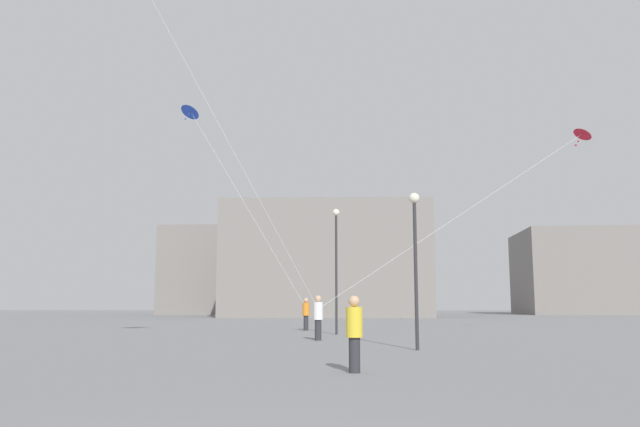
# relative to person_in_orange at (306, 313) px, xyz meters

# --- Properties ---
(person_in_orange) EXTENTS (0.40, 0.40, 1.86)m
(person_in_orange) POSITION_rel_person_in_orange_xyz_m (0.00, 0.00, 0.00)
(person_in_orange) COLOR #2D2D33
(person_in_orange) RESTS_ON ground_plane
(person_in_white) EXTENTS (0.41, 0.41, 1.87)m
(person_in_white) POSITION_rel_person_in_orange_xyz_m (1.11, -9.92, 0.01)
(person_in_white) COLOR #2D2D33
(person_in_white) RESTS_ON ground_plane
(person_in_yellow) EXTENTS (0.37, 0.37, 1.69)m
(person_in_yellow) POSITION_rel_person_in_orange_xyz_m (2.43, -22.43, -0.09)
(person_in_yellow) COLOR #2D2D33
(person_in_yellow) RESTS_ON ground_plane
(kite_crimson_diamond) EXTENTS (14.28, 6.57, 9.42)m
(kite_crimson_diamond) POSITION_rel_person_in_orange_xyz_m (14.56, -4.06, 9.20)
(kite_crimson_diamond) COLOR red
(kite_cobalt_diamond) EXTENTS (8.97, 4.86, 13.50)m
(kite_cobalt_diamond) POSITION_rel_person_in_orange_xyz_m (-8.03, 3.95, 13.25)
(kite_cobalt_diamond) COLOR blue
(building_left_hall) EXTENTS (13.21, 9.86, 12.73)m
(building_left_hall) POSITION_rel_person_in_orange_xyz_m (-17.89, 56.21, 5.35)
(building_left_hall) COLOR gray
(building_left_hall) RESTS_ON ground_plane
(building_centre_hall) EXTENTS (23.88, 15.00, 13.15)m
(building_centre_hall) POSITION_rel_person_in_orange_xyz_m (0.11, 38.98, 5.56)
(building_centre_hall) COLOR gray
(building_centre_hall) RESTS_ON ground_plane
(building_right_hall) EXTENTS (15.54, 17.10, 12.29)m
(building_right_hall) POSITION_rel_person_in_orange_xyz_m (36.11, 59.40, 5.13)
(building_right_hall) COLOR gray
(building_right_hall) RESTS_ON ground_plane
(lamppost_east) EXTENTS (0.36, 0.36, 6.32)m
(lamppost_east) POSITION_rel_person_in_orange_xyz_m (1.81, -4.79, 3.08)
(lamppost_east) COLOR #2D2D30
(lamppost_east) RESTS_ON ground_plane
(lamppost_west) EXTENTS (0.36, 0.36, 5.26)m
(lamppost_west) POSITION_rel_person_in_orange_xyz_m (4.61, -15.42, 2.49)
(lamppost_west) COLOR #2D2D30
(lamppost_west) RESTS_ON ground_plane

